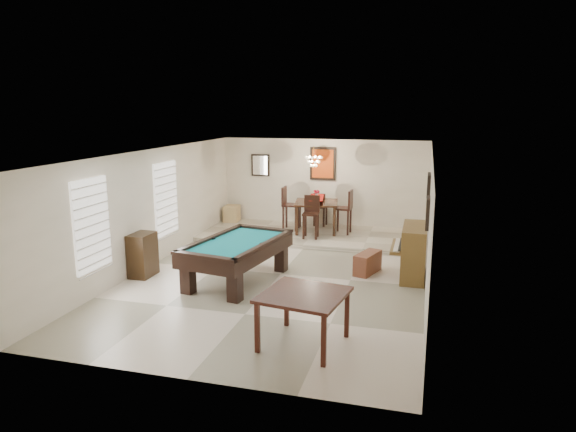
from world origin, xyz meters
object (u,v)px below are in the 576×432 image
at_px(dining_table, 316,214).
at_px(chandelier, 314,157).
at_px(upright_piano, 407,251).
at_px(dining_chair_west, 291,208).
at_px(pool_table, 237,262).
at_px(dining_chair_south, 311,217).
at_px(apothecary_chest, 143,255).
at_px(dining_chair_north, 321,209).
at_px(corner_bench, 232,213).
at_px(piano_bench, 368,263).
at_px(flower_vase, 317,194).
at_px(square_table, 304,319).
at_px(dining_chair_east, 343,212).

height_order(dining_table, chandelier, chandelier).
bearing_deg(upright_piano, dining_chair_west, 137.75).
xyz_separation_m(pool_table, dining_chair_south, (0.77, 3.41, 0.26)).
relative_size(pool_table, dining_chair_west, 2.07).
relative_size(apothecary_chest, dining_chair_north, 0.96).
xyz_separation_m(dining_chair_south, chandelier, (-0.04, 0.45, 1.52)).
bearing_deg(dining_chair_south, dining_chair_west, 129.40).
height_order(dining_chair_south, corner_bench, dining_chair_south).
bearing_deg(pool_table, corner_bench, 122.16).
bearing_deg(piano_bench, dining_chair_west, 129.99).
bearing_deg(pool_table, dining_chair_west, 99.30).
bearing_deg(flower_vase, piano_bench, -59.02).
bearing_deg(dining_chair_west, upright_piano, -133.30).
relative_size(dining_chair_south, dining_chair_west, 0.92).
xyz_separation_m(square_table, dining_table, (-1.21, 6.58, 0.19)).
distance_m(dining_chair_east, chandelier, 1.69).
height_order(dining_table, dining_chair_west, dining_chair_west).
relative_size(upright_piano, flower_vase, 6.17).
bearing_deg(pool_table, flower_vase, 89.27).
relative_size(piano_bench, flower_vase, 3.76).
xyz_separation_m(pool_table, dining_chair_north, (0.72, 4.89, 0.19)).
relative_size(dining_chair_south, corner_bench, 2.13).
bearing_deg(dining_table, piano_bench, -59.02).
bearing_deg(piano_bench, upright_piano, -2.94).
height_order(flower_vase, dining_chair_east, dining_chair_east).
height_order(piano_bench, dining_table, dining_table).
bearing_deg(chandelier, dining_table, 84.19).
bearing_deg(apothecary_chest, piano_bench, 17.48).
bearing_deg(dining_chair_east, flower_vase, -89.39).
distance_m(dining_table, corner_bench, 2.82).
distance_m(dining_chair_south, chandelier, 1.59).
bearing_deg(dining_chair_west, piano_bench, -141.06).
relative_size(upright_piano, piano_bench, 1.64).
relative_size(dining_chair_west, chandelier, 2.01).
xyz_separation_m(square_table, upright_piano, (1.37, 3.62, 0.14)).
xyz_separation_m(pool_table, corner_bench, (-1.98, 4.77, -0.06)).
bearing_deg(dining_table, upright_piano, -48.97).
xyz_separation_m(piano_bench, dining_chair_south, (-1.74, 2.18, 0.45)).
xyz_separation_m(pool_table, dining_chair_east, (1.50, 4.12, 0.30)).
distance_m(square_table, dining_chair_west, 6.92).
bearing_deg(corner_bench, dining_table, -12.54).
distance_m(pool_table, upright_piano, 3.55).
distance_m(apothecary_chest, dining_chair_south, 4.59).
bearing_deg(square_table, dining_chair_south, 101.64).
bearing_deg(dining_chair_north, dining_chair_east, 139.86).
bearing_deg(upright_piano, corner_bench, 146.10).
xyz_separation_m(dining_chair_south, corner_bench, (-2.75, 1.35, -0.32)).
xyz_separation_m(dining_table, chandelier, (-0.03, -0.29, 1.60)).
distance_m(dining_table, dining_chair_east, 0.76).
bearing_deg(dining_chair_north, piano_bench, 120.45).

